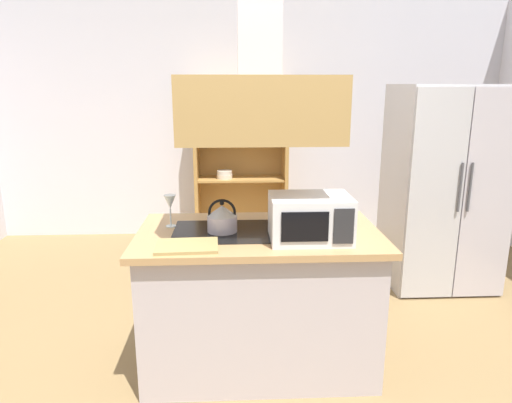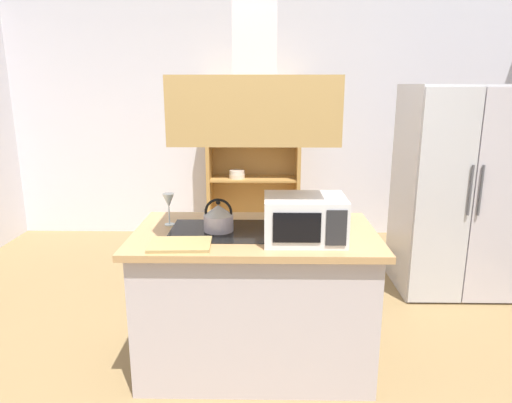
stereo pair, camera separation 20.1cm
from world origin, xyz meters
name	(u,v)px [view 2 (the right image)]	position (x,y,z in m)	size (l,w,h in m)	color
ground_plane	(261,377)	(0.00, 0.00, 0.00)	(7.80, 7.80, 0.00)	olive
wall_back	(263,122)	(0.00, 3.00, 1.35)	(6.00, 0.12, 2.70)	silver
kitchen_island	(255,298)	(-0.04, 0.18, 0.45)	(1.49, 0.87, 0.90)	#B7ACB0
range_hood	(255,88)	(-0.04, 0.18, 1.76)	(0.90, 0.70, 1.24)	#AC854A
refrigerator	(454,190)	(1.66, 1.38, 0.89)	(0.90, 0.77, 1.78)	#BCB9BB
dish_cabinet	(253,172)	(-0.10, 2.78, 0.79)	(1.06, 0.40, 1.79)	#AF8040
kettle	(219,218)	(-0.26, 0.18, 0.99)	(0.18, 0.18, 0.20)	#BEB1BF
cutting_board	(180,244)	(-0.45, -0.10, 0.91)	(0.34, 0.24, 0.02)	#A48A52
microwave	(305,219)	(0.25, 0.01, 1.03)	(0.46, 0.35, 0.26)	silver
wine_glass_on_counter	(169,202)	(-0.59, 0.30, 1.05)	(0.08, 0.08, 0.21)	silver
fruit_bowl	(305,214)	(0.29, 0.43, 0.94)	(0.23, 0.23, 0.13)	#4C7299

